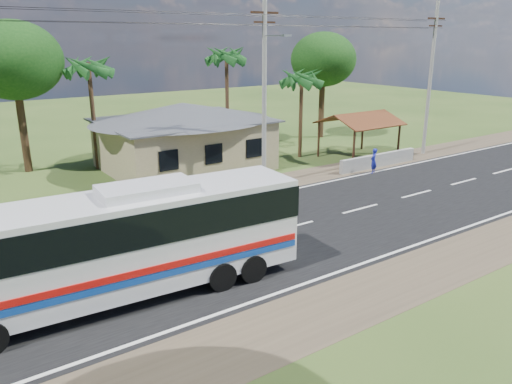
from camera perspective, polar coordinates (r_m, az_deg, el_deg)
ground at (r=23.47m, az=4.17°, el=-4.01°), size 120.00×120.00×0.00m
road at (r=23.47m, az=4.17°, el=-3.99°), size 120.00×16.00×0.03m
house at (r=33.94m, az=-8.31°, el=7.12°), size 12.40×10.00×5.00m
waiting_shed at (r=37.44m, az=11.77°, el=8.01°), size 5.20×4.48×3.35m
concrete_barrier at (r=35.22m, az=13.80°, el=3.53°), size 7.00×0.30×0.90m
utility_poles at (r=28.81m, az=0.42°, el=11.80°), size 32.80×2.22×11.00m
palm_near at (r=36.53m, az=5.25°, el=12.78°), size 2.80×2.80×6.70m
palm_mid at (r=38.07m, az=-3.40°, el=15.18°), size 2.80×2.80×8.20m
palm_far at (r=34.46m, az=-18.59°, el=13.34°), size 2.80×2.80×7.70m
tree_behind_house at (r=35.49m, az=-25.96°, el=13.34°), size 6.00×6.00×9.61m
tree_behind_shed at (r=44.50m, az=7.69°, el=14.74°), size 5.60×5.60×9.02m
coach_bus at (r=17.00m, az=-15.33°, el=-5.02°), size 12.67×3.47×3.89m
motorcycle at (r=29.35m, az=0.09°, el=1.40°), size 1.87×0.70×0.97m
person at (r=33.38m, az=13.28°, el=3.48°), size 0.71×0.61×1.65m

